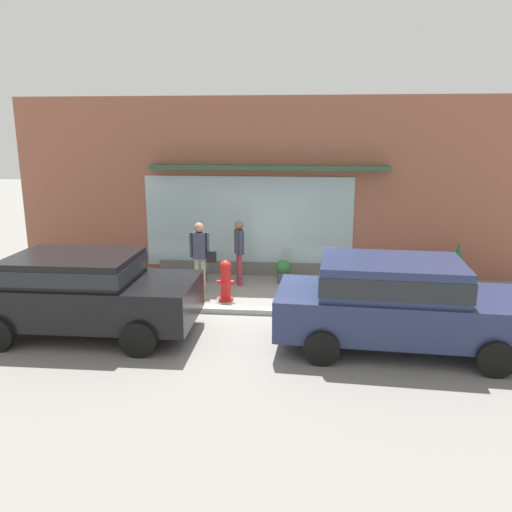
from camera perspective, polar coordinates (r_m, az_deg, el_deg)
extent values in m
plane|color=gray|center=(11.64, 0.13, -6.01)|extent=(60.00, 60.00, 0.00)
cube|color=#B2B2AD|center=(11.44, 0.03, -6.06)|extent=(14.00, 0.24, 0.12)
cube|color=#935642|center=(14.24, 1.42, 7.53)|extent=(14.00, 0.36, 4.81)
cube|color=#9EB7BC|center=(14.22, -0.87, 3.73)|extent=(5.70, 0.03, 2.51)
cube|color=#2D5138|center=(13.84, 1.32, 9.72)|extent=(6.30, 0.56, 0.12)
cube|color=#605E59|center=(14.43, 1.30, -1.38)|extent=(6.10, 0.20, 0.36)
cylinder|color=red|center=(12.34, -3.33, -4.75)|extent=(0.35, 0.35, 0.06)
cylinder|color=red|center=(12.22, -3.36, -3.05)|extent=(0.24, 0.24, 0.70)
sphere|color=red|center=(12.11, -3.39, -1.11)|extent=(0.28, 0.28, 0.28)
cylinder|color=red|center=(12.24, -4.09, -2.87)|extent=(0.10, 0.09, 0.09)
cylinder|color=red|center=(12.19, -2.63, -2.91)|extent=(0.10, 0.09, 0.09)
cylinder|color=red|center=(12.06, -3.48, -3.10)|extent=(0.09, 0.10, 0.09)
cylinder|color=#9E9384|center=(12.85, -5.81, -2.16)|extent=(0.12, 0.12, 0.87)
cylinder|color=#9E9384|center=(12.87, -6.51, -2.15)|extent=(0.12, 0.12, 0.87)
cube|color=#333847|center=(12.67, -6.24, 1.15)|extent=(0.31, 0.22, 0.65)
sphere|color=#A37556|center=(12.59, -6.30, 3.15)|extent=(0.24, 0.24, 0.24)
cylinder|color=#333847|center=(12.64, -5.35, 1.22)|extent=(0.08, 0.08, 0.62)
cylinder|color=#333847|center=(12.70, -7.14, 1.23)|extent=(0.08, 0.08, 0.62)
cube|color=black|center=(12.68, -4.93, -0.09)|extent=(0.25, 0.12, 0.28)
cylinder|color=#8E333D|center=(13.51, -1.91, -1.39)|extent=(0.12, 0.12, 0.83)
cylinder|color=#8E333D|center=(13.37, -1.78, -1.55)|extent=(0.12, 0.12, 0.83)
cube|color=#333847|center=(13.27, -1.87, 1.57)|extent=(0.28, 0.33, 0.62)
sphere|color=brown|center=(13.19, -1.88, 3.40)|extent=(0.23, 0.23, 0.23)
cylinder|color=#333847|center=(13.45, -2.04, 1.80)|extent=(0.08, 0.08, 0.59)
cylinder|color=#333847|center=(13.08, -1.70, 1.47)|extent=(0.08, 0.08, 0.59)
cube|color=black|center=(10.67, -18.10, -4.50)|extent=(4.28, 1.92, 0.78)
cube|color=black|center=(10.59, -19.40, -1.28)|extent=(2.36, 1.75, 0.52)
cube|color=#1E2328|center=(10.59, -19.40, -1.28)|extent=(2.40, 1.77, 0.29)
cylinder|color=black|center=(11.22, -9.77, -5.22)|extent=(0.66, 0.18, 0.66)
cylinder|color=black|center=(9.50, -12.79, -8.91)|extent=(0.66, 0.18, 0.66)
cylinder|color=black|center=(12.17, -21.93, -4.53)|extent=(0.66, 0.18, 0.66)
cube|color=navy|center=(9.86, 15.72, -6.03)|extent=(4.63, 2.10, 0.75)
cube|color=navy|center=(9.64, 14.63, -2.30)|extent=(2.58, 1.84, 0.64)
cube|color=#1E2328|center=(9.64, 14.63, -2.30)|extent=(2.63, 1.86, 0.35)
cylinder|color=black|center=(11.11, 22.30, -6.37)|extent=(0.63, 0.21, 0.62)
cylinder|color=black|center=(9.41, 24.86, -10.23)|extent=(0.63, 0.21, 0.62)
cylinder|color=black|center=(10.80, 7.58, -6.00)|extent=(0.63, 0.21, 0.62)
cylinder|color=black|center=(9.04, 7.23, -9.99)|extent=(0.63, 0.21, 0.62)
cylinder|color=#9E6042|center=(14.02, 11.08, -2.04)|extent=(0.30, 0.30, 0.38)
sphere|color=olive|center=(13.94, 11.14, -0.75)|extent=(0.39, 0.39, 0.39)
sphere|color=orange|center=(13.81, 10.87, -0.69)|extent=(0.07, 0.07, 0.07)
cylinder|color=#B7B2A3|center=(14.20, 21.09, -2.69)|extent=(0.49, 0.49, 0.30)
cone|color=#23562D|center=(14.06, 21.29, -0.35)|extent=(0.44, 0.44, 0.90)
cylinder|color=#9E6042|center=(14.67, -14.36, -1.86)|extent=(0.31, 0.31, 0.21)
sphere|color=#4C934C|center=(14.61, -14.41, -0.99)|extent=(0.36, 0.36, 0.36)
sphere|color=white|center=(14.60, -14.77, -0.83)|extent=(0.09, 0.09, 0.09)
sphere|color=#E5C64C|center=(14.67, -14.70, -0.72)|extent=(0.08, 0.08, 0.08)
sphere|color=#E5C64C|center=(14.54, -14.57, -0.83)|extent=(0.09, 0.09, 0.09)
cylinder|color=#4C4C51|center=(13.67, 2.99, -2.38)|extent=(0.32, 0.32, 0.29)
sphere|color=#2D6B33|center=(13.60, 3.01, -1.23)|extent=(0.39, 0.39, 0.39)
sphere|color=#DB4C7A|center=(13.64, 2.97, -0.80)|extent=(0.10, 0.10, 0.10)
cylinder|color=#33473D|center=(13.95, -6.00, -2.32)|extent=(0.27, 0.27, 0.20)
sphere|color=#3D8442|center=(13.88, -6.02, -1.25)|extent=(0.40, 0.40, 0.40)
cylinder|color=#4C4C51|center=(13.85, 17.18, -2.69)|extent=(0.28, 0.28, 0.34)
sphere|color=#4C934C|center=(13.77, 17.27, -1.43)|extent=(0.34, 0.34, 0.34)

